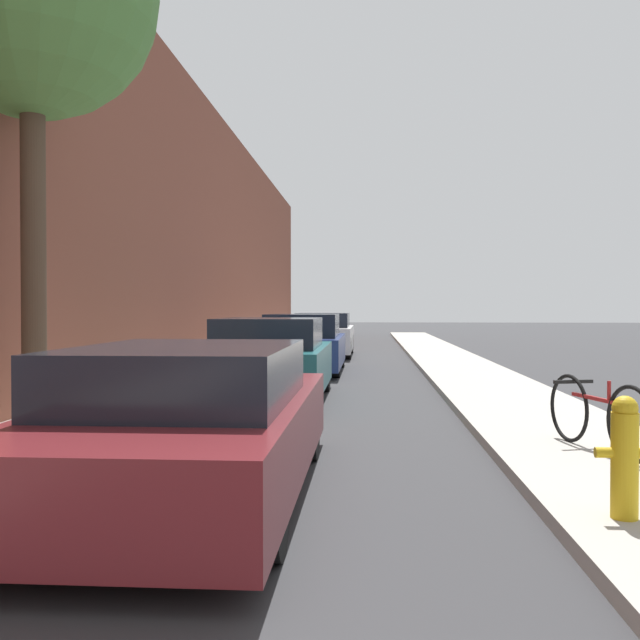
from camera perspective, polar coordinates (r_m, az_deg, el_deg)
ground_plane at (r=14.76m, az=1.47°, el=-4.99°), size 120.00×120.00×0.00m
sidewalk_left at (r=15.16m, az=-9.58°, el=-4.62°), size 2.00×52.00×0.12m
sidewalk_right at (r=14.92m, az=12.71°, el=-4.72°), size 2.00×52.00×0.12m
building_facade_left at (r=15.62m, az=-14.50°, el=9.02°), size 0.70×52.00×7.46m
parked_car_maroon at (r=5.81m, az=-10.45°, el=-8.33°), size 1.85×4.53×1.24m
parked_car_teal at (r=11.66m, az=-4.07°, el=-3.32°), size 1.83×3.90×1.37m
parked_car_navy at (r=16.69m, az=-1.35°, el=-2.04°), size 1.85×4.24×1.39m
parked_car_white at (r=22.30m, az=0.30°, el=-1.25°), size 1.82×4.58×1.38m
fire_hydrant at (r=5.20m, az=23.63°, el=-10.09°), size 0.39×0.18×0.83m
bicycle at (r=7.45m, az=21.71°, el=-7.18°), size 0.58×1.71×0.72m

